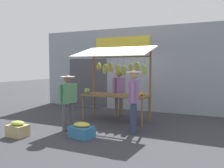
# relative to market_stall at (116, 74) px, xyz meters

# --- Properties ---
(ground_plane) EXTENTS (40.00, 40.00, 0.00)m
(ground_plane) POSITION_rel_market_stall_xyz_m (-0.02, 0.06, -1.56)
(ground_plane) COLOR #38383D
(street_backdrop) EXTENTS (9.00, 0.30, 3.40)m
(street_backdrop) POSITION_rel_market_stall_xyz_m (0.03, -2.14, 0.14)
(street_backdrop) COLOR #8C939E
(street_backdrop) RESTS_ON ground
(market_stall) EXTENTS (2.50, 1.46, 2.50)m
(market_stall) POSITION_rel_market_stall_xyz_m (0.00, 0.00, 0.00)
(market_stall) COLOR brown
(market_stall) RESTS_ON ground
(vendor_with_sunhat) EXTENTS (0.43, 0.69, 1.66)m
(vendor_with_sunhat) POSITION_rel_market_stall_xyz_m (0.20, -0.69, -0.58)
(vendor_with_sunhat) COLOR #726656
(vendor_with_sunhat) RESTS_ON ground
(shopper_with_ponytail) EXTENTS (0.40, 0.66, 1.56)m
(shopper_with_ponytail) POSITION_rel_market_stall_xyz_m (0.72, 1.72, -0.64)
(shopper_with_ponytail) COLOR #4C4C51
(shopper_with_ponytail) RESTS_ON ground
(shopper_in_striped_shirt) EXTENTS (0.44, 0.70, 1.71)m
(shopper_in_striped_shirt) POSITION_rel_market_stall_xyz_m (-1.08, 1.23, -0.54)
(shopper_in_striped_shirt) COLOR navy
(shopper_in_striped_shirt) RESTS_ON ground
(produce_crate_near) EXTENTS (0.54, 0.40, 0.41)m
(produce_crate_near) POSITION_rel_market_stall_xyz_m (1.53, 2.82, -1.37)
(produce_crate_near) COLOR tan
(produce_crate_near) RESTS_ON ground
(produce_crate_side) EXTENTS (0.65, 0.52, 0.39)m
(produce_crate_side) POSITION_rel_market_stall_xyz_m (-0.03, 2.19, -1.38)
(produce_crate_side) COLOR teal
(produce_crate_side) RESTS_ON ground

